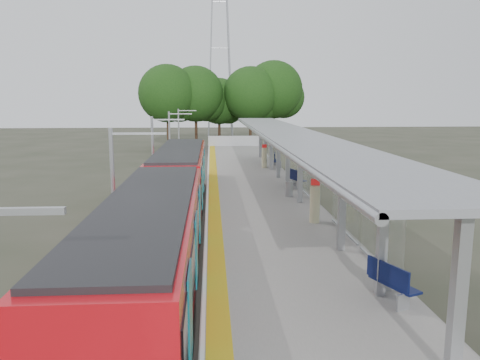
# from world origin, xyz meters

# --- Properties ---
(trackbed) EXTENTS (3.00, 70.00, 0.24)m
(trackbed) POSITION_xyz_m (-4.50, 20.00, 0.12)
(trackbed) COLOR #59544C
(trackbed) RESTS_ON ground
(platform) EXTENTS (6.00, 50.00, 1.00)m
(platform) POSITION_xyz_m (0.00, 20.00, 0.50)
(platform) COLOR gray
(platform) RESTS_ON ground
(tactile_strip) EXTENTS (0.60, 50.00, 0.02)m
(tactile_strip) POSITION_xyz_m (-2.55, 20.00, 1.01)
(tactile_strip) COLOR gold
(tactile_strip) RESTS_ON platform
(end_fence) EXTENTS (6.00, 0.10, 1.20)m
(end_fence) POSITION_xyz_m (0.00, 44.95, 1.60)
(end_fence) COLOR #9EA0A5
(end_fence) RESTS_ON platform
(train) EXTENTS (2.74, 27.60, 3.62)m
(train) POSITION_xyz_m (-4.50, 10.08, 2.05)
(train) COLOR black
(train) RESTS_ON ground
(canopy) EXTENTS (3.27, 38.00, 3.66)m
(canopy) POSITION_xyz_m (1.61, 16.19, 4.20)
(canopy) COLOR #9EA0A5
(canopy) RESTS_ON platform
(pylon) EXTENTS (8.00, 4.00, 38.00)m
(pylon) POSITION_xyz_m (-1.00, 73.00, 19.00)
(pylon) COLOR #9EA0A5
(pylon) RESTS_ON ground
(tree_cluster) EXTENTS (21.61, 11.74, 11.69)m
(tree_cluster) POSITION_xyz_m (-0.75, 52.66, 7.18)
(tree_cluster) COLOR #382316
(tree_cluster) RESTS_ON ground
(catenary_masts) EXTENTS (2.08, 48.16, 5.40)m
(catenary_masts) POSITION_xyz_m (-6.22, 19.00, 2.91)
(catenary_masts) COLOR #9EA0A5
(catenary_masts) RESTS_ON ground
(bench_near) EXTENTS (1.04, 1.61, 1.06)m
(bench_near) POSITION_xyz_m (2.16, 1.60, 1.56)
(bench_near) COLOR #0D1544
(bench_near) RESTS_ON platform
(bench_mid) EXTENTS (0.97, 1.69, 1.10)m
(bench_mid) POSITION_xyz_m (2.60, 18.47, 1.58)
(bench_mid) COLOR #0D1544
(bench_mid) RESTS_ON platform
(bench_far) EXTENTS (0.76, 1.76, 1.17)m
(bench_far) POSITION_xyz_m (2.60, 27.35, 1.61)
(bench_far) COLOR #0D1544
(bench_far) RESTS_ON platform
(info_pillar_near) EXTENTS (0.44, 0.44, 1.97)m
(info_pillar_near) POSITION_xyz_m (1.89, 9.88, 1.85)
(info_pillar_near) COLOR beige
(info_pillar_near) RESTS_ON platform
(info_pillar_far) EXTENTS (0.42, 0.42, 1.88)m
(info_pillar_far) POSITION_xyz_m (1.58, 26.93, 1.82)
(info_pillar_far) COLOR beige
(info_pillar_far) RESTS_ON platform
(litter_bin) EXTENTS (0.45, 0.45, 0.86)m
(litter_bin) POSITION_xyz_m (1.69, 15.54, 1.43)
(litter_bin) COLOR #9EA0A5
(litter_bin) RESTS_ON platform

